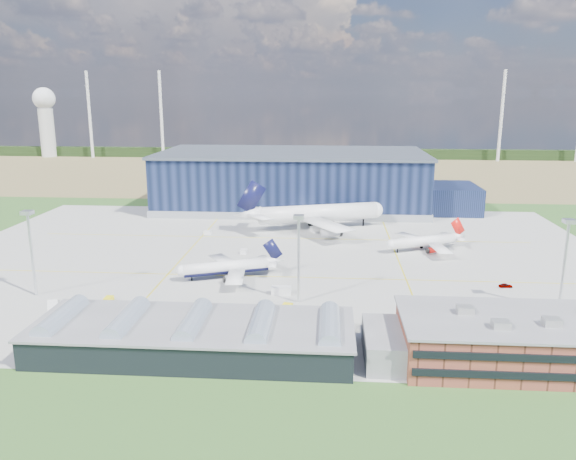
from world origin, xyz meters
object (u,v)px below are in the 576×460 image
Objects in this scene: gse_tug_b at (109,299)px; gse_cart_b at (208,232)px; gse_cart_a at (244,251)px; light_mast_west at (30,239)px; airstair at (55,313)px; car_a at (506,286)px; light_mast_center at (299,244)px; gse_van_a at (281,291)px; ops_building at (517,340)px; airliner_widebody at (318,204)px; airliner_navy at (226,261)px; hangar at (298,182)px; gse_van_b at (315,230)px; airliner_red at (423,236)px; car_b at (526,302)px; gse_van_c at (576,331)px; gse_tug_a at (286,308)px; light_mast_east at (566,250)px.

gse_cart_b is at bearing 80.29° from gse_tug_b.
light_mast_west is at bearing -139.57° from gse_cart_a.
car_a is (113.30, 31.39, -1.18)m from airstair.
light_mast_center is 60.47m from car_a.
gse_van_a is 1.43× the size of car_a.
light_mast_center is (70.00, 0.00, 0.00)m from light_mast_west.
ops_building is 118.55m from airliner_widebody.
airstair is 117.57m from car_a.
gse_cart_a is at bearing -141.22° from airliner_widebody.
airliner_navy is 53.86m from gse_cart_b.
ops_building is 0.76× the size of airliner_widebody.
airliner_widebody reaches higher than gse_cart_a.
gse_cart_a reaches higher than gse_cart_b.
gse_tug_b is 0.88× the size of gse_cart_a.
hangar reaches higher than gse_van_a.
car_a is at bearing -59.77° from hangar.
gse_cart_a is 0.89× the size of car_a.
gse_van_b reaches higher than gse_tug_b.
airliner_navy is 7.00× the size of gse_van_b.
light_mast_west is at bearing 1.36° from airliner_red.
airstair is (-34.69, -34.00, -3.42)m from airliner_navy.
car_a is at bearing -21.46° from gse_cart_a.
airliner_red is 10.24× the size of gse_cart_b.
airliner_red is at bearing 25.38° from light_mast_west.
light_mast_west is 128.70m from car_b.
hangar reaches higher than airliner_red.
gse_tug_b is 93.38m from gse_van_b.
gse_van_a is 70.71m from gse_van_c.
airliner_widebody is 84.91m from car_a.
airliner_widebody reaches higher than car_a.
airliner_navy reaches higher than gse_van_c.
gse_cart_a is (-13.73, -81.00, -10.91)m from hangar.
airliner_red reaches higher than gse_van_c.
airstair is at bearing -109.38° from hangar.
hangar reaches higher than ops_building.
light_mast_west is 67.41m from gse_cart_a.
light_mast_west is 6.08× the size of gse_tug_a.
gse_van_c reaches higher than car_a.
hangar is 157.47m from gse_van_c.
gse_tug_a is at bearing -167.94° from gse_van_a.
gse_tug_b is 106.87m from car_b.
ops_building is 61.21m from gse_van_a.
gse_van_b is at bearing -75.12° from gse_cart_b.
hangar is 163.51m from ops_building.
gse_tug_a is at bearing -6.85° from airstair.
car_a is at bearing 15.22° from light_mast_center.
gse_van_b is at bearing 46.10° from light_mast_west.
gse_van_b is (-62.87, 74.96, -14.38)m from light_mast_east.
gse_tug_a is 1.16× the size of gse_cart_a.
gse_cart_b is 109.20m from car_a.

